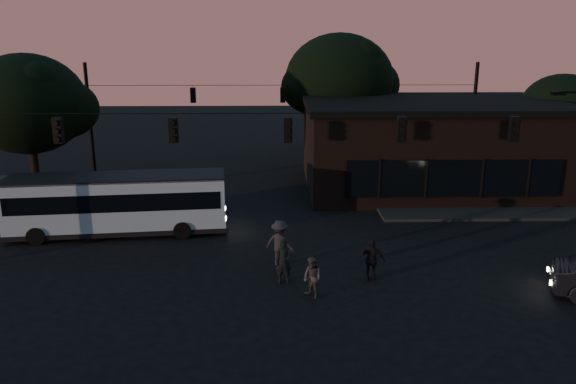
{
  "coord_description": "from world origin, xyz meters",
  "views": [
    {
      "loc": [
        -0.48,
        -17.96,
        9.05
      ],
      "look_at": [
        0.0,
        4.0,
        3.0
      ],
      "focal_mm": 35.0,
      "sensor_mm": 36.0,
      "label": 1
    }
  ],
  "objects_px": {
    "bus": "(118,201)",
    "pedestrian_c": "(372,260)",
    "building": "(429,144)",
    "pedestrian_d": "(280,243)",
    "pedestrian_b": "(312,278)",
    "pedestrian_a": "(284,261)"
  },
  "relations": [
    {
      "from": "bus",
      "to": "pedestrian_c",
      "type": "distance_m",
      "value": 12.49
    },
    {
      "from": "pedestrian_c",
      "to": "pedestrian_a",
      "type": "bearing_deg",
      "value": 15.83
    },
    {
      "from": "bus",
      "to": "building",
      "type": "bearing_deg",
      "value": 20.53
    },
    {
      "from": "building",
      "to": "pedestrian_d",
      "type": "distance_m",
      "value": 15.63
    },
    {
      "from": "pedestrian_d",
      "to": "pedestrian_b",
      "type": "bearing_deg",
      "value": 136.64
    },
    {
      "from": "pedestrian_b",
      "to": "pedestrian_c",
      "type": "relative_size",
      "value": 0.9
    },
    {
      "from": "building",
      "to": "pedestrian_c",
      "type": "distance_m",
      "value": 15.29
    },
    {
      "from": "pedestrian_b",
      "to": "pedestrian_d",
      "type": "xyz_separation_m",
      "value": [
        -1.14,
        3.03,
        0.2
      ]
    },
    {
      "from": "bus",
      "to": "pedestrian_b",
      "type": "bearing_deg",
      "value": -44.59
    },
    {
      "from": "pedestrian_b",
      "to": "pedestrian_d",
      "type": "distance_m",
      "value": 3.24
    },
    {
      "from": "pedestrian_a",
      "to": "pedestrian_b",
      "type": "relative_size",
      "value": 1.15
    },
    {
      "from": "bus",
      "to": "pedestrian_b",
      "type": "relative_size",
      "value": 6.78
    },
    {
      "from": "pedestrian_a",
      "to": "pedestrian_d",
      "type": "relative_size",
      "value": 0.92
    },
    {
      "from": "pedestrian_c",
      "to": "pedestrian_d",
      "type": "distance_m",
      "value": 3.87
    },
    {
      "from": "pedestrian_a",
      "to": "pedestrian_d",
      "type": "height_order",
      "value": "pedestrian_d"
    },
    {
      "from": "building",
      "to": "pedestrian_d",
      "type": "relative_size",
      "value": 8.04
    },
    {
      "from": "bus",
      "to": "pedestrian_c",
      "type": "relative_size",
      "value": 6.12
    },
    {
      "from": "pedestrian_a",
      "to": "pedestrian_c",
      "type": "height_order",
      "value": "pedestrian_a"
    },
    {
      "from": "pedestrian_b",
      "to": "pedestrian_c",
      "type": "distance_m",
      "value": 2.77
    },
    {
      "from": "bus",
      "to": "pedestrian_d",
      "type": "bearing_deg",
      "value": -33.59
    },
    {
      "from": "pedestrian_b",
      "to": "pedestrian_c",
      "type": "height_order",
      "value": "pedestrian_c"
    },
    {
      "from": "building",
      "to": "pedestrian_c",
      "type": "height_order",
      "value": "building"
    }
  ]
}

